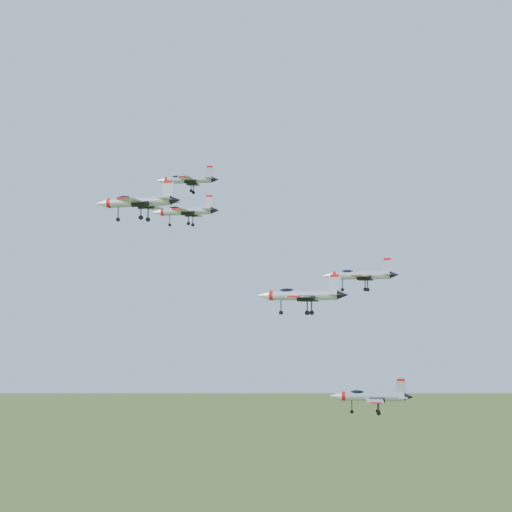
# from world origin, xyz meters

# --- Properties ---
(jet_lead) EXTENTS (12.48, 10.36, 3.33)m
(jet_lead) POSITION_xyz_m (-14.27, 16.61, 144.79)
(jet_lead) COLOR #B1B7BE
(jet_left_high) EXTENTS (12.34, 10.16, 3.30)m
(jet_left_high) POSITION_xyz_m (-10.17, 3.24, 136.83)
(jet_left_high) COLOR #B1B7BE
(jet_right_high) EXTENTS (12.98, 10.72, 3.47)m
(jet_right_high) POSITION_xyz_m (-9.25, -20.49, 134.98)
(jet_right_high) COLOR #B1B7BE
(jet_left_low) EXTENTS (12.67, 10.53, 3.39)m
(jet_left_low) POSITION_xyz_m (19.52, 3.75, 125.54)
(jet_left_low) COLOR #B1B7BE
(jet_right_low) EXTENTS (13.12, 10.92, 3.51)m
(jet_right_low) POSITION_xyz_m (13.07, -15.99, 122.01)
(jet_right_low) COLOR #B1B7BE
(jet_trail) EXTENTS (12.81, 10.65, 3.42)m
(jet_trail) POSITION_xyz_m (21.45, -2.02, 106.81)
(jet_trail) COLOR #B1B7BE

